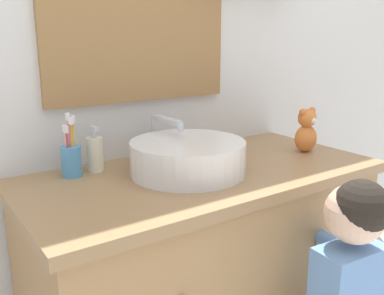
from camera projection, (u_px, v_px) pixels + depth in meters
The scene contains 7 objects.
wall_back at pixel (158, 19), 1.52m from camera, with size 3.20×0.18×2.50m.
vanity_counter at pixel (203, 280), 1.49m from camera, with size 1.18×0.57×0.80m.
sink_basin at pixel (187, 156), 1.35m from camera, with size 0.36×0.42×0.16m.
toothbrush_holder at pixel (71, 158), 1.32m from camera, with size 0.06×0.06×0.20m.
soap_dispenser at pixel (95, 153), 1.37m from camera, with size 0.05×0.05×0.15m.
child_figure at pixel (347, 292), 1.22m from camera, with size 0.23×0.42×0.86m.
teddy_bear at pixel (306, 131), 1.60m from camera, with size 0.09×0.08×0.17m.
Camera 1 is at (-0.79, -0.75, 1.23)m, focal length 40.00 mm.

